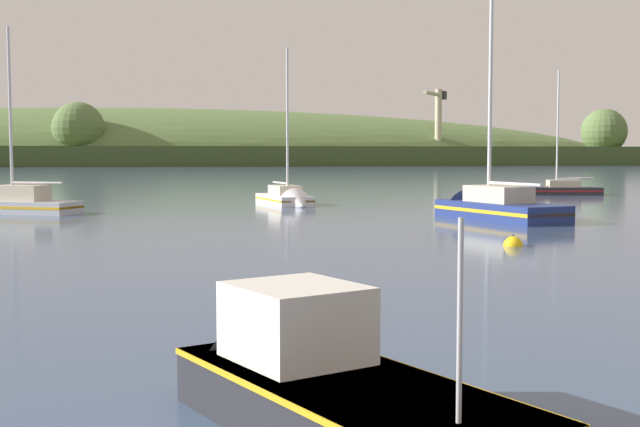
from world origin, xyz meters
TOP-DOWN VIEW (x-y plane):
  - far_shoreline_hill at (-20.20, 270.27)m, footprint 429.27×110.21m
  - dockside_crane at (75.74, 240.97)m, footprint 11.67×14.30m
  - sailboat_near_mooring at (-1.32, 54.90)m, footprint 3.37×7.45m
  - sailboat_midwater_white at (7.63, 41.12)m, footprint 5.02×9.71m
  - sailboat_far_left at (23.55, 64.09)m, footprint 7.00×3.73m
  - sailboat_outer_reach at (-18.76, 50.61)m, footprint 7.65×5.74m
  - fishing_boat_moored at (-8.44, 8.78)m, footprint 4.17×6.31m
  - mooring_buoy_foreground at (3.13, 28.19)m, footprint 0.76×0.76m

SIDE VIEW (x-z plane):
  - mooring_buoy_foreground at x=3.13m, z-range -0.42..0.42m
  - sailboat_far_left at x=23.55m, z-range -5.58..6.04m
  - sailboat_near_mooring at x=-1.32m, z-range -5.65..6.18m
  - sailboat_midwater_white at x=7.63m, z-range -7.14..7.69m
  - sailboat_outer_reach at x=-18.76m, z-range -5.67..6.40m
  - fishing_boat_moored at x=-8.44m, z-range -1.48..2.23m
  - far_shoreline_hill at x=-20.20m, z-range -17.60..18.46m
  - dockside_crane at x=75.74m, z-range -0.03..23.02m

